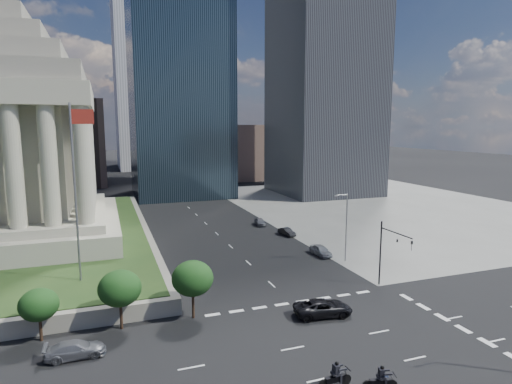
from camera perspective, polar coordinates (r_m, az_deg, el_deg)
name	(u,v)px	position (r m, az deg, el deg)	size (l,w,h in m)	color
ground	(172,192)	(129.77, -11.12, -0.04)	(500.00, 500.00, 0.00)	black
sidewalk_ne	(385,206)	(110.17, 16.77, -1.77)	(68.00, 90.00, 0.03)	slate
flagpole	(76,183)	(51.40, -22.86, 1.09)	(2.52, 0.24, 20.00)	slate
midrise_glass	(179,88)	(124.17, -10.24, 13.49)	(26.00, 26.00, 60.00)	black
highrise_ne	(326,16)	(131.06, 9.28, 22.12)	(26.00, 28.00, 100.00)	black
building_filler_ne	(243,151)	(165.24, -1.75, 5.45)	(20.00, 30.00, 20.00)	brown
building_filler_nw	(67,143)	(157.42, -23.88, 6.01)	(24.00, 30.00, 28.00)	brown
traffic_signal_ne	(390,247)	(53.22, 17.44, -7.03)	(0.30, 5.74, 8.00)	black
street_lamp_north	(345,223)	(62.61, 11.83, -4.08)	(2.13, 0.22, 10.00)	slate
pickup_truck	(323,308)	(46.13, 8.93, -15.01)	(6.05, 2.79, 1.68)	black
suv_grey	(75,349)	(41.33, -22.94, -18.76)	(2.00, 4.91, 1.42)	slate
parked_sedan_near	(321,250)	(66.03, 8.64, -7.70)	(4.60, 1.85, 1.57)	gray
parked_sedan_mid	(287,232)	(77.13, 4.13, -5.32)	(4.02, 1.40, 1.33)	black
parked_sedan_far	(260,222)	(84.68, 0.55, -4.00)	(1.68, 4.18, 1.43)	slate
motorcycle_lead	(380,378)	(35.55, 16.23, -22.70)	(2.64, 0.72, 1.96)	black
motorcycle_trail	(335,375)	(35.10, 10.50, -22.82)	(2.78, 0.76, 2.07)	black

